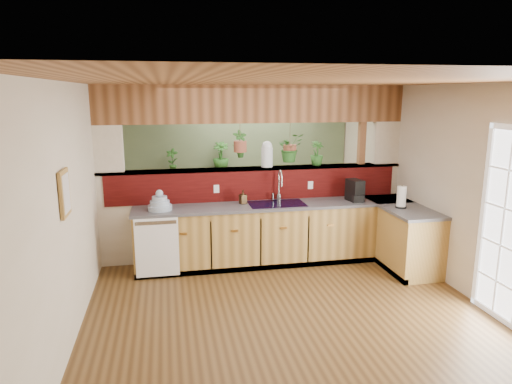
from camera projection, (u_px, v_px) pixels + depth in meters
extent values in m
cube|color=#4E3418|center=(275.00, 290.00, 5.87)|extent=(4.60, 7.00, 0.01)
cube|color=brown|center=(277.00, 83.00, 5.32)|extent=(4.60, 7.00, 0.01)
cube|color=beige|center=(234.00, 155.00, 8.95)|extent=(4.60, 0.02, 2.60)
cube|color=beige|center=(445.00, 339.00, 2.24)|extent=(4.60, 0.02, 2.60)
cube|color=beige|center=(79.00, 200.00, 5.16)|extent=(0.02, 7.00, 2.60)
cube|color=beige|center=(445.00, 184.00, 6.03)|extent=(0.02, 7.00, 2.60)
cube|color=beige|center=(255.00, 213.00, 7.02)|extent=(4.60, 0.15, 1.35)
cube|color=#3F0808|center=(256.00, 185.00, 6.84)|extent=(4.40, 0.02, 0.45)
cube|color=brown|center=(255.00, 168.00, 6.87)|extent=(4.60, 0.21, 0.04)
cube|color=brown|center=(255.00, 104.00, 6.67)|extent=(4.60, 0.15, 0.55)
cube|color=beige|center=(109.00, 150.00, 6.40)|extent=(0.40, 0.15, 0.70)
cube|color=beige|center=(385.00, 144.00, 7.20)|extent=(0.40, 0.15, 0.70)
cube|color=brown|center=(360.00, 169.00, 7.21)|extent=(0.10, 0.10, 2.60)
cube|color=brown|center=(255.00, 168.00, 6.87)|extent=(4.60, 0.21, 0.04)
cube|color=brown|center=(255.00, 104.00, 6.67)|extent=(4.60, 0.15, 0.55)
cube|color=#5D734E|center=(234.00, 155.00, 8.93)|extent=(4.55, 0.02, 2.55)
cube|color=olive|center=(276.00, 234.00, 6.76)|extent=(4.10, 0.60, 0.86)
cube|color=#46464B|center=(277.00, 205.00, 6.67)|extent=(4.14, 0.64, 0.04)
cube|color=olive|center=(400.00, 236.00, 6.68)|extent=(0.60, 1.48, 0.86)
cube|color=#46464B|center=(402.00, 207.00, 6.58)|extent=(0.64, 1.52, 0.04)
cube|color=olive|center=(386.00, 228.00, 7.10)|extent=(0.60, 0.60, 0.86)
cube|color=#46464B|center=(387.00, 200.00, 7.00)|extent=(0.64, 0.64, 0.04)
cube|color=black|center=(281.00, 266.00, 6.59)|extent=(4.10, 0.06, 0.08)
cube|color=black|center=(381.00, 263.00, 6.71)|extent=(0.06, 1.48, 0.08)
cube|color=white|center=(157.00, 248.00, 6.13)|extent=(0.58, 0.02, 0.82)
cube|color=#B7B7B2|center=(156.00, 223.00, 6.04)|extent=(0.54, 0.01, 0.05)
cube|color=black|center=(277.00, 205.00, 6.67)|extent=(0.82, 0.50, 0.03)
cube|color=black|center=(264.00, 211.00, 6.65)|extent=(0.34, 0.40, 0.16)
cube|color=black|center=(289.00, 210.00, 6.72)|extent=(0.34, 0.40, 0.16)
cube|color=olive|center=(65.00, 193.00, 4.34)|extent=(0.03, 0.35, 0.45)
cube|color=silver|center=(66.00, 193.00, 4.34)|extent=(0.01, 0.27, 0.37)
cylinder|color=#B7B7B2|center=(279.00, 197.00, 6.86)|extent=(0.07, 0.07, 0.10)
cylinder|color=#B7B7B2|center=(279.00, 185.00, 6.82)|extent=(0.02, 0.02, 0.28)
torus|color=#B7B7B2|center=(280.00, 177.00, 6.72)|extent=(0.21, 0.07, 0.21)
cylinder|color=#B7B7B2|center=(282.00, 183.00, 6.65)|extent=(0.02, 0.02, 0.12)
cylinder|color=#B7B7B2|center=(273.00, 196.00, 6.84)|extent=(0.03, 0.03, 0.10)
cylinder|color=#95A8C1|center=(160.00, 208.00, 6.29)|extent=(0.33, 0.33, 0.07)
cylinder|color=#95A8C1|center=(160.00, 203.00, 6.28)|extent=(0.27, 0.27, 0.06)
cylinder|color=#95A8C1|center=(160.00, 199.00, 6.26)|extent=(0.21, 0.21, 0.06)
sphere|color=#95A8C1|center=(159.00, 193.00, 6.25)|extent=(0.10, 0.10, 0.10)
imported|color=#352513|center=(243.00, 197.00, 6.64)|extent=(0.12, 0.12, 0.20)
cube|color=black|center=(355.00, 190.00, 6.80)|extent=(0.17, 0.28, 0.32)
cube|color=black|center=(357.00, 199.00, 6.73)|extent=(0.15, 0.11, 0.11)
cylinder|color=silver|center=(356.00, 195.00, 6.76)|extent=(0.09, 0.09, 0.09)
cylinder|color=black|center=(401.00, 207.00, 6.44)|extent=(0.15, 0.15, 0.02)
cylinder|color=#B7B7B2|center=(402.00, 196.00, 6.40)|extent=(0.02, 0.02, 0.33)
cylinder|color=white|center=(402.00, 196.00, 6.40)|extent=(0.13, 0.13, 0.28)
cylinder|color=silver|center=(267.00, 157.00, 6.87)|extent=(0.18, 0.18, 0.29)
sphere|color=silver|center=(267.00, 146.00, 6.84)|extent=(0.16, 0.16, 0.16)
imported|color=#23541D|center=(317.00, 153.00, 7.02)|extent=(0.25, 0.25, 0.37)
cylinder|color=brown|center=(240.00, 133.00, 6.72)|extent=(0.01, 0.01, 0.28)
cylinder|color=brown|center=(240.00, 146.00, 6.76)|extent=(0.19, 0.19, 0.16)
imported|color=#23541D|center=(240.00, 130.00, 6.71)|extent=(0.24, 0.18, 0.41)
cylinder|color=brown|center=(290.00, 135.00, 6.87)|extent=(0.01, 0.01, 0.36)
cylinder|color=brown|center=(290.00, 150.00, 6.92)|extent=(0.20, 0.20, 0.17)
imported|color=#23541D|center=(290.00, 134.00, 6.87)|extent=(0.46, 0.43, 0.43)
cube|color=black|center=(195.00, 199.00, 8.73)|extent=(1.66, 0.57, 1.09)
imported|color=#23541D|center=(172.00, 160.00, 8.49)|extent=(0.27, 0.22, 0.44)
imported|color=#23541D|center=(221.00, 156.00, 8.65)|extent=(0.33, 0.33, 0.54)
imported|color=#23541D|center=(269.00, 219.00, 7.95)|extent=(0.74, 0.69, 0.67)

